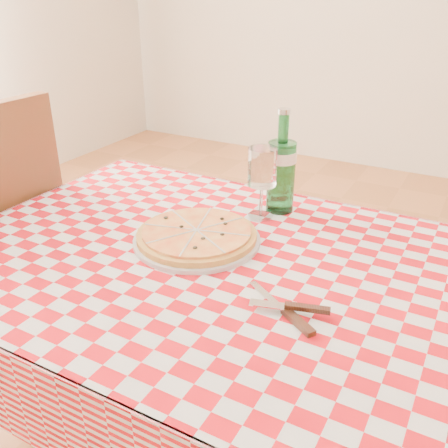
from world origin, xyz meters
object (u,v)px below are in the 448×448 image
at_px(dining_table, 219,295).
at_px(pizza_plate, 197,234).
at_px(water_bottle, 282,162).
at_px(wine_glass, 262,184).

relative_size(dining_table, pizza_plate, 3.88).
xyz_separation_m(water_bottle, wine_glass, (-0.03, -0.07, -0.04)).
xyz_separation_m(dining_table, wine_glass, (-0.01, 0.25, 0.19)).
bearing_deg(wine_glass, dining_table, -87.00).
bearing_deg(dining_table, water_bottle, 87.80).
height_order(dining_table, pizza_plate, pizza_plate).
bearing_deg(pizza_plate, water_bottle, 69.36).
height_order(pizza_plate, water_bottle, water_bottle).
relative_size(pizza_plate, water_bottle, 1.10).
height_order(pizza_plate, wine_glass, wine_glass).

